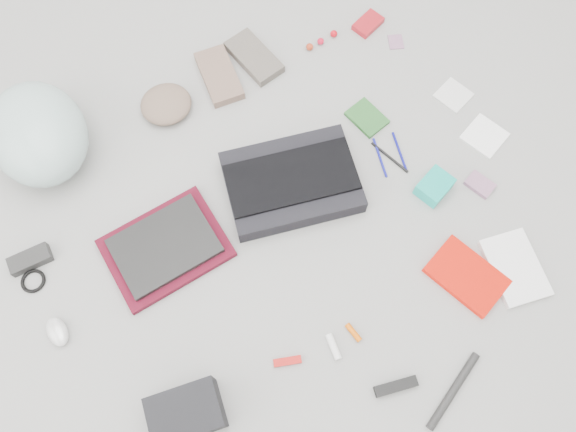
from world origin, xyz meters
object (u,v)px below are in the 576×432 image
messenger_bag (292,182)px  camera_bag (187,413)px  laptop (165,246)px  accordion_wallet (434,186)px  book_red (467,276)px  bike_helmet (38,134)px

messenger_bag → camera_bag: camera_bag is taller
laptop → accordion_wallet: (0.83, -0.22, -0.01)m
book_red → laptop: bearing=126.5°
book_red → accordion_wallet: accordion_wallet is taller
messenger_bag → bike_helmet: bearing=155.8°
messenger_bag → book_red: (0.32, -0.51, -0.02)m
messenger_bag → accordion_wallet: 0.45m
laptop → book_red: size_ratio=1.33×
laptop → bike_helmet: size_ratio=0.79×
camera_bag → accordion_wallet: bearing=24.2°
book_red → accordion_wallet: (0.07, 0.29, 0.01)m
book_red → accordion_wallet: 0.30m
bike_helmet → accordion_wallet: 1.25m
laptop → accordion_wallet: bearing=-18.3°
messenger_bag → laptop: (-0.44, -0.00, 0.00)m
laptop → bike_helmet: bike_helmet is taller
book_red → bike_helmet: bearing=113.9°
camera_bag → book_red: camera_bag is taller
bike_helmet → accordion_wallet: (1.03, -0.71, -0.09)m
laptop → book_red: laptop is taller
bike_helmet → book_red: bearing=-44.2°
bike_helmet → accordion_wallet: bike_helmet is taller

